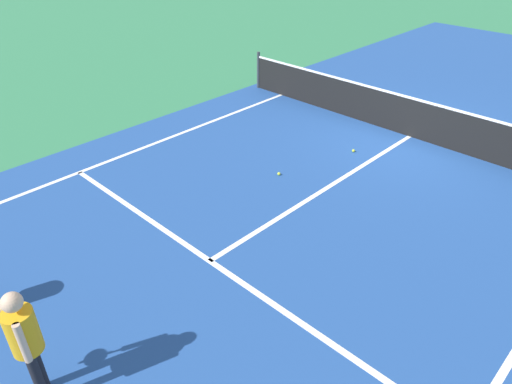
% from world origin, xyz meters
% --- Properties ---
extents(ground_plane, '(60.00, 60.00, 0.00)m').
position_xyz_m(ground_plane, '(0.00, 0.00, 0.00)').
color(ground_plane, '#337F51').
extents(court_surface_inbounds, '(10.62, 24.40, 0.00)m').
position_xyz_m(court_surface_inbounds, '(0.00, 0.00, 0.00)').
color(court_surface_inbounds, '#234C93').
rests_on(court_surface_inbounds, ground_plane).
extents(line_sideline_left, '(0.10, 11.89, 0.01)m').
position_xyz_m(line_sideline_left, '(-4.11, -5.95, 0.00)').
color(line_sideline_left, white).
rests_on(line_sideline_left, ground_plane).
extents(line_service_near, '(8.22, 0.10, 0.01)m').
position_xyz_m(line_service_near, '(0.00, -6.40, 0.00)').
color(line_service_near, white).
rests_on(line_service_near, ground_plane).
extents(line_center_service, '(0.10, 6.40, 0.01)m').
position_xyz_m(line_center_service, '(0.00, -3.20, 0.00)').
color(line_center_service, white).
rests_on(line_center_service, ground_plane).
extents(net, '(10.17, 0.09, 1.07)m').
position_xyz_m(net, '(0.00, 0.00, 0.49)').
color(net, '#33383D').
rests_on(net, ground_plane).
extents(player_near, '(0.82, 1.03, 1.57)m').
position_xyz_m(player_near, '(0.40, -9.30, 0.97)').
color(player_near, black).
rests_on(player_near, ground_plane).
extents(tennis_ball_mid_court, '(0.07, 0.07, 0.07)m').
position_xyz_m(tennis_ball_mid_court, '(-1.03, -3.59, 0.03)').
color(tennis_ball_mid_court, '#CCE033').
rests_on(tennis_ball_mid_court, ground_plane).
extents(tennis_ball_near_net, '(0.07, 0.07, 0.07)m').
position_xyz_m(tennis_ball_near_net, '(-0.51, -1.64, 0.03)').
color(tennis_ball_near_net, '#CCE033').
rests_on(tennis_ball_near_net, ground_plane).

